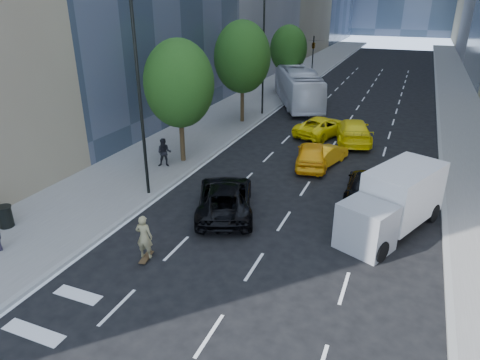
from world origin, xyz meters
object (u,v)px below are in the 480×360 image
at_px(box_truck, 394,202).
at_px(black_sedan_mercedes, 366,186).
at_px(city_bus, 298,86).
at_px(trash_can, 5,217).
at_px(black_sedan_lincoln, 225,197).
at_px(skateboarder, 144,240).

bearing_deg(box_truck, black_sedan_mercedes, 140.41).
bearing_deg(black_sedan_mercedes, city_bus, -67.71).
bearing_deg(trash_can, box_truck, 22.10).
xyz_separation_m(black_sedan_lincoln, black_sedan_mercedes, (6.15, 4.18, -0.07)).
bearing_deg(black_sedan_lincoln, trash_can, 10.03).
distance_m(skateboarder, black_sedan_mercedes, 11.80).
bearing_deg(black_sedan_lincoln, city_bus, -105.31).
xyz_separation_m(black_sedan_mercedes, box_truck, (1.48, -2.98, 0.73)).
height_order(skateboarder, black_sedan_mercedes, skateboarder).
height_order(black_sedan_mercedes, box_truck, box_truck).
bearing_deg(black_sedan_lincoln, skateboarder, 53.82).
relative_size(skateboarder, black_sedan_lincoln, 0.33).
relative_size(black_sedan_lincoln, trash_can, 5.86).
relative_size(city_bus, box_truck, 1.98).
bearing_deg(box_truck, black_sedan_lincoln, -147.03).
height_order(city_bus, box_truck, city_bus).
relative_size(box_truck, trash_can, 6.54).
distance_m(black_sedan_lincoln, box_truck, 7.75).
height_order(city_bus, trash_can, city_bus).
relative_size(skateboarder, city_bus, 0.15).
bearing_deg(skateboarder, black_sedan_lincoln, -114.32).
bearing_deg(black_sedan_lincoln, black_sedan_mercedes, -167.99).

